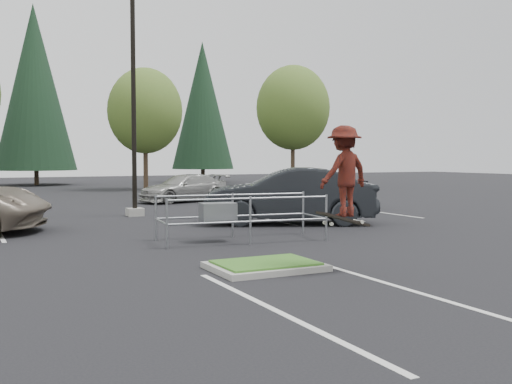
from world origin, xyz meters
name	(u,v)px	position (x,y,z in m)	size (l,w,h in m)	color
ground	(265,269)	(0.00, 0.00, 0.00)	(120.00, 120.00, 0.00)	black
grass_median	(265,266)	(0.00, 0.00, 0.08)	(2.20, 1.60, 0.16)	#9D9C93
stall_lines	(126,237)	(-1.35, 6.02, 0.00)	(22.62, 17.60, 0.01)	silver
light_pole	(134,97)	(0.50, 12.00, 4.56)	(0.70, 0.60, 10.12)	#9D9C93
decid_c	(145,114)	(5.99, 29.83, 5.25)	(5.12, 5.12, 8.38)	#38281C
decid_d	(293,110)	(17.99, 30.33, 5.91)	(5.76, 5.76, 9.43)	#38281C
conif_b	(35,87)	(0.00, 40.50, 7.85)	(6.38, 6.38, 14.50)	#38281C
conif_c	(203,105)	(14.00, 39.50, 6.85)	(5.50, 5.50, 12.50)	#38281C
cart_corral	(223,212)	(0.81, 4.06, 0.79)	(4.59, 2.09, 1.26)	gray
skateboarder	(344,172)	(1.20, -1.00, 1.99)	(1.25, 0.86, 2.00)	black
car_r_charc	(289,196)	(4.50, 7.00, 0.95)	(2.02, 5.79, 1.91)	black
car_r_black	(308,189)	(8.00, 11.50, 0.88)	(2.08, 5.18, 1.76)	black
car_far_silver	(185,188)	(4.67, 18.00, 0.70)	(1.96, 4.81, 1.40)	#9E9E99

